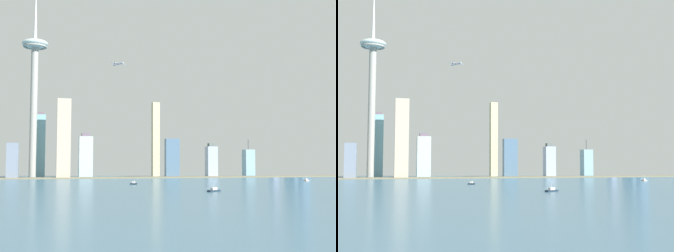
% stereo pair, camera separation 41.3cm
% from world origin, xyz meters
% --- Properties ---
extents(ground_plane, '(6000.00, 6000.00, 0.00)m').
position_xyz_m(ground_plane, '(0.00, 0.00, 0.00)').
color(ground_plane, '#436C86').
extents(waterfront_pier, '(835.82, 40.46, 2.02)m').
position_xyz_m(waterfront_pier, '(0.00, 491.95, 1.01)').
color(waterfront_pier, '#766F52').
rests_on(waterfront_pier, ground).
extents(observation_tower, '(46.18, 46.18, 361.09)m').
position_xyz_m(observation_tower, '(-224.34, 528.35, 188.91)').
color(observation_tower, '#97968F').
rests_on(observation_tower, ground).
extents(skyscraper_0, '(25.24, 27.97, 83.23)m').
position_xyz_m(skyscraper_0, '(-128.88, 563.07, 39.54)').
color(skyscraper_0, '#A9B9BB').
rests_on(skyscraper_0, ground).
extents(skyscraper_1, '(17.49, 21.93, 120.52)m').
position_xyz_m(skyscraper_1, '(-211.69, 563.00, 58.79)').
color(skyscraper_1, '#7AB1C0').
rests_on(skyscraper_1, ground).
extents(skyscraper_2, '(19.55, 20.89, 73.91)m').
position_xyz_m(skyscraper_2, '(192.73, 538.75, 26.84)').
color(skyscraper_2, '#83A8B7').
rests_on(skyscraper_2, ground).
extents(skyscraper_3, '(12.37, 21.11, 82.46)m').
position_xyz_m(skyscraper_3, '(214.71, 595.91, 39.35)').
color(skyscraper_3, '#658FAC').
rests_on(skyscraper_3, ground).
extents(skyscraper_4, '(18.77, 20.62, 163.15)m').
position_xyz_m(skyscraper_4, '(334.05, 569.89, 79.61)').
color(skyscraper_4, '#5879A0').
rests_on(skyscraper_4, ground).
extents(skyscraper_5, '(14.20, 15.49, 149.86)m').
position_xyz_m(skyscraper_5, '(14.29, 595.60, 74.93)').
color(skyscraper_5, '#C4B68D').
rests_on(skyscraper_5, ground).
extents(skyscraper_6, '(25.13, 17.86, 118.72)m').
position_xyz_m(skyscraper_6, '(326.25, 608.32, 57.42)').
color(skyscraper_6, '#7DA3B7').
rests_on(skyscraper_6, ground).
extents(skyscraper_7, '(19.52, 19.44, 64.24)m').
position_xyz_m(skyscraper_7, '(105.16, 514.14, 30.19)').
color(skyscraper_7, '#9EAAC4').
rests_on(skyscraper_7, ground).
extents(skyscraper_8, '(23.45, 26.36, 137.75)m').
position_xyz_m(skyscraper_8, '(-172.28, 495.17, 68.88)').
color(skyscraper_8, '#B3A48F').
rests_on(skyscraper_8, ground).
extents(skyscraper_9, '(26.07, 13.53, 72.15)m').
position_xyz_m(skyscraper_9, '(27.72, 515.12, 36.07)').
color(skyscraper_9, slate).
rests_on(skyscraper_9, ground).
extents(skyscraper_10, '(19.24, 26.39, 60.16)m').
position_xyz_m(skyscraper_10, '(-255.81, 495.12, 30.08)').
color(skyscraper_10, slate).
rests_on(skyscraper_10, ground).
extents(skyscraper_13, '(12.35, 22.90, 92.13)m').
position_xyz_m(skyscraper_13, '(284.27, 609.79, 43.91)').
color(skyscraper_13, '#ADAAD4').
rests_on(skyscraper_13, ground).
extents(boat_0, '(8.85, 6.72, 3.99)m').
position_xyz_m(boat_0, '(-95.36, 238.06, 1.43)').
color(boat_0, '#14222E').
rests_on(boat_0, ground).
extents(boat_1, '(5.37, 11.73, 8.86)m').
position_xyz_m(boat_1, '(173.87, 289.14, 1.20)').
color(boat_1, beige).
rests_on(boat_1, ground).
extents(boat_2, '(15.47, 12.28, 7.97)m').
position_xyz_m(boat_2, '(-49.66, 71.73, 1.39)').
color(boat_2, '#1B2A38').
rests_on(boat_2, ground).
extents(airplane, '(28.84, 28.34, 8.04)m').
position_xyz_m(airplane, '(-72.55, 531.18, 212.93)').
color(airplane, '#B6B5C7').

